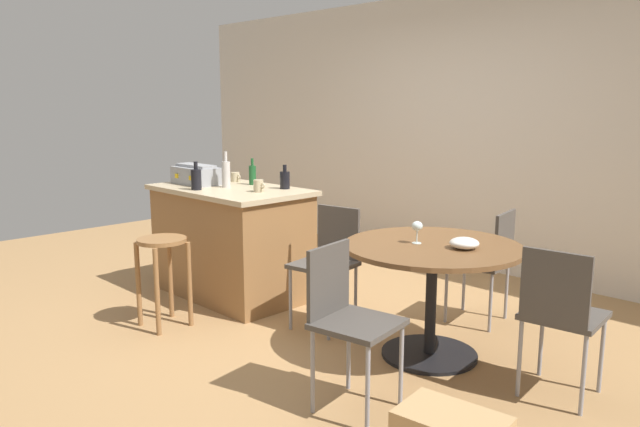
% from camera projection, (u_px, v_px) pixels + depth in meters
% --- Properties ---
extents(ground_plane, '(8.80, 8.80, 0.00)m').
position_uv_depth(ground_plane, '(297.00, 317.00, 4.65)').
color(ground_plane, '#A37A4C').
extents(back_wall, '(8.00, 0.10, 2.70)m').
position_uv_depth(back_wall, '(464.00, 131.00, 5.98)').
color(back_wall, beige).
rests_on(back_wall, ground_plane).
extents(kitchen_island, '(1.37, 0.82, 0.93)m').
position_uv_depth(kitchen_island, '(231.00, 241.00, 5.13)').
color(kitchen_island, olive).
rests_on(kitchen_island, ground_plane).
extents(wooden_stool, '(0.35, 0.35, 0.66)m').
position_uv_depth(wooden_stool, '(163.00, 261.00, 4.39)').
color(wooden_stool, olive).
rests_on(wooden_stool, ground_plane).
extents(dining_table, '(1.13, 1.13, 0.74)m').
position_uv_depth(dining_table, '(432.00, 271.00, 3.83)').
color(dining_table, black).
rests_on(dining_table, ground_plane).
extents(folding_chair_near, '(0.46, 0.46, 0.85)m').
position_uv_depth(folding_chair_near, '(488.00, 257.00, 4.45)').
color(folding_chair_near, '#47423D').
rests_on(folding_chair_near, ground_plane).
extents(folding_chair_far, '(0.46, 0.46, 0.87)m').
position_uv_depth(folding_chair_far, '(329.00, 257.00, 4.40)').
color(folding_chair_far, '#47423D').
rests_on(folding_chair_far, ground_plane).
extents(folding_chair_left, '(0.46, 0.46, 0.88)m').
position_uv_depth(folding_chair_left, '(347.00, 313.00, 3.20)').
color(folding_chair_left, '#47423D').
rests_on(folding_chair_left, ground_plane).
extents(folding_chair_right, '(0.44, 0.44, 0.87)m').
position_uv_depth(folding_chair_right, '(560.00, 310.00, 3.27)').
color(folding_chair_right, '#47423D').
rests_on(folding_chair_right, ground_plane).
extents(toolbox, '(0.44, 0.26, 0.17)m').
position_uv_depth(toolbox, '(196.00, 175.00, 5.24)').
color(toolbox, gray).
rests_on(toolbox, kitchen_island).
extents(bottle_0, '(0.08, 0.08, 0.23)m').
position_uv_depth(bottle_0, '(196.00, 179.00, 4.90)').
color(bottle_0, black).
rests_on(bottle_0, kitchen_island).
extents(bottle_1, '(0.07, 0.07, 0.30)m').
position_uv_depth(bottle_1, '(226.00, 174.00, 5.04)').
color(bottle_1, '#B7B2AD').
rests_on(bottle_1, kitchen_island).
extents(bottle_2, '(0.06, 0.06, 0.23)m').
position_uv_depth(bottle_2, '(252.00, 174.00, 5.22)').
color(bottle_2, '#194C23').
rests_on(bottle_2, kitchen_island).
extents(bottle_3, '(0.08, 0.08, 0.20)m').
position_uv_depth(bottle_3, '(285.00, 180.00, 4.96)').
color(bottle_3, black).
rests_on(bottle_3, kitchen_island).
extents(cup_0, '(0.12, 0.08, 0.08)m').
position_uv_depth(cup_0, '(235.00, 177.00, 5.42)').
color(cup_0, tan).
rests_on(cup_0, kitchen_island).
extents(cup_1, '(0.12, 0.08, 0.10)m').
position_uv_depth(cup_1, '(259.00, 186.00, 4.79)').
color(cup_1, tan).
rests_on(cup_1, kitchen_island).
extents(wine_glass, '(0.07, 0.07, 0.14)m').
position_uv_depth(wine_glass, '(417.00, 227.00, 3.82)').
color(wine_glass, silver).
rests_on(wine_glass, dining_table).
extents(serving_bowl, '(0.18, 0.18, 0.07)m').
position_uv_depth(serving_bowl, '(464.00, 243.00, 3.69)').
color(serving_bowl, white).
rests_on(serving_bowl, dining_table).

